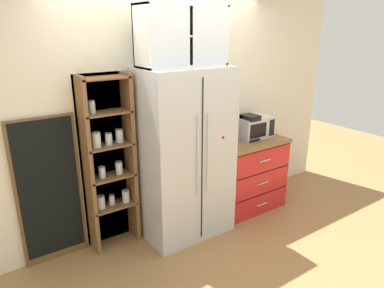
# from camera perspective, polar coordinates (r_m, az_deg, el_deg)

# --- Properties ---
(ground_plane) EXTENTS (10.78, 10.78, 0.00)m
(ground_plane) POSITION_cam_1_polar(r_m,az_deg,el_deg) (4.15, -0.92, -13.73)
(ground_plane) COLOR #9E7042
(wall_back_cream) EXTENTS (5.07, 0.10, 2.55)m
(wall_back_cream) POSITION_cam_1_polar(r_m,az_deg,el_deg) (3.96, -4.24, 4.77)
(wall_back_cream) COLOR silver
(wall_back_cream) RESTS_ON ground
(refrigerator) EXTENTS (0.94, 0.66, 1.84)m
(refrigerator) POSITION_cam_1_polar(r_m,az_deg,el_deg) (3.76, -1.25, -1.60)
(refrigerator) COLOR silver
(refrigerator) RESTS_ON ground
(pantry_shelf_column) EXTENTS (0.53, 0.27, 1.80)m
(pantry_shelf_column) POSITION_cam_1_polar(r_m,az_deg,el_deg) (3.66, -13.46, -2.66)
(pantry_shelf_column) COLOR brown
(pantry_shelf_column) RESTS_ON ground
(counter_cabinet) EXTENTS (0.92, 0.61, 0.90)m
(counter_cabinet) POSITION_cam_1_polar(r_m,az_deg,el_deg) (4.51, 8.75, -4.68)
(counter_cabinet) COLOR red
(counter_cabinet) RESTS_ON ground
(microwave) EXTENTS (0.44, 0.33, 0.26)m
(microwave) POSITION_cam_1_polar(r_m,az_deg,el_deg) (4.43, 9.76, 2.76)
(microwave) COLOR silver
(microwave) RESTS_ON counter_cabinet
(coffee_maker) EXTENTS (0.17, 0.20, 0.31)m
(coffee_maker) POSITION_cam_1_polar(r_m,az_deg,el_deg) (4.32, 9.08, 2.74)
(coffee_maker) COLOR black
(coffee_maker) RESTS_ON counter_cabinet
(mug_navy) EXTENTS (0.11, 0.07, 0.10)m
(mug_navy) POSITION_cam_1_polar(r_m,az_deg,el_deg) (4.11, 5.10, 0.54)
(mug_navy) COLOR navy
(mug_navy) RESTS_ON counter_cabinet
(bottle_cobalt) EXTENTS (0.06, 0.06, 0.30)m
(bottle_cobalt) POSITION_cam_1_polar(r_m,az_deg,el_deg) (4.24, 6.64, 2.26)
(bottle_cobalt) COLOR navy
(bottle_cobalt) RESTS_ON counter_cabinet
(upper_cabinet) EXTENTS (0.90, 0.32, 0.57)m
(upper_cabinet) POSITION_cam_1_polar(r_m,az_deg,el_deg) (3.57, -1.82, 17.06)
(upper_cabinet) COLOR silver
(upper_cabinet) RESTS_ON refrigerator
(chalkboard_menu) EXTENTS (0.60, 0.04, 1.45)m
(chalkboard_menu) POSITION_cam_1_polar(r_m,az_deg,el_deg) (3.62, -22.06, -7.08)
(chalkboard_menu) COLOR brown
(chalkboard_menu) RESTS_ON ground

